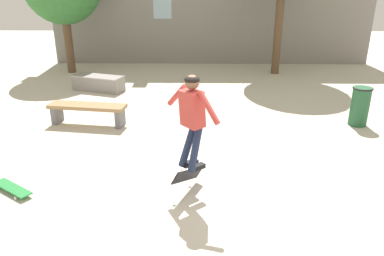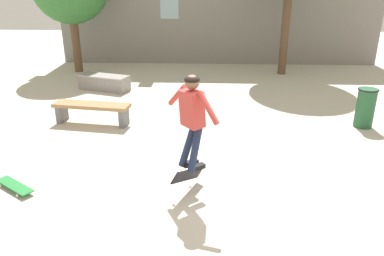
{
  "view_description": "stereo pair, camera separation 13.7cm",
  "coord_description": "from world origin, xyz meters",
  "px_view_note": "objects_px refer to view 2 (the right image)",
  "views": [
    {
      "loc": [
        -0.49,
        -5.36,
        3.12
      ],
      "look_at": [
        -0.58,
        -0.27,
        1.11
      ],
      "focal_mm": 35.0,
      "sensor_mm": 36.0,
      "label": 1
    },
    {
      "loc": [
        -0.35,
        -5.36,
        3.12
      ],
      "look_at": [
        -0.58,
        -0.27,
        1.11
      ],
      "focal_mm": 35.0,
      "sensor_mm": 36.0,
      "label": 2
    }
  ],
  "objects_px": {
    "park_bench": "(92,109)",
    "skateboard_flipping": "(188,175)",
    "skateboard_resting": "(15,186)",
    "skate_ledge": "(104,82)",
    "trash_bin": "(365,107)",
    "skater": "(192,114)"
  },
  "relations": [
    {
      "from": "skater",
      "to": "skateboard_resting",
      "type": "relative_size",
      "value": 1.85
    },
    {
      "from": "park_bench",
      "to": "skate_ledge",
      "type": "xyz_separation_m",
      "value": [
        -0.49,
        2.88,
        -0.13
      ]
    },
    {
      "from": "skater",
      "to": "skateboard_resting",
      "type": "distance_m",
      "value": 3.11
    },
    {
      "from": "park_bench",
      "to": "skate_ledge",
      "type": "bearing_deg",
      "value": 107.83
    },
    {
      "from": "park_bench",
      "to": "skateboard_flipping",
      "type": "xyz_separation_m",
      "value": [
        2.38,
        -2.94,
        -0.06
      ]
    },
    {
      "from": "trash_bin",
      "to": "skate_ledge",
      "type": "bearing_deg",
      "value": 157.31
    },
    {
      "from": "skate_ledge",
      "to": "skater",
      "type": "height_order",
      "value": "skater"
    },
    {
      "from": "skateboard_resting",
      "to": "park_bench",
      "type": "bearing_deg",
      "value": 116.76
    },
    {
      "from": "park_bench",
      "to": "skate_ledge",
      "type": "relative_size",
      "value": 1.12
    },
    {
      "from": "park_bench",
      "to": "skateboard_flipping",
      "type": "height_order",
      "value": "skateboard_flipping"
    },
    {
      "from": "park_bench",
      "to": "skateboard_flipping",
      "type": "distance_m",
      "value": 3.79
    },
    {
      "from": "skateboard_resting",
      "to": "skateboard_flipping",
      "type": "bearing_deg",
      "value": 35.2
    },
    {
      "from": "trash_bin",
      "to": "skateboard_flipping",
      "type": "height_order",
      "value": "trash_bin"
    },
    {
      "from": "park_bench",
      "to": "skateboard_resting",
      "type": "bearing_deg",
      "value": -89.14
    },
    {
      "from": "skate_ledge",
      "to": "trash_bin",
      "type": "bearing_deg",
      "value": -4.07
    },
    {
      "from": "skate_ledge",
      "to": "skateboard_resting",
      "type": "xyz_separation_m",
      "value": [
        0.1,
        -5.88,
        -0.16
      ]
    },
    {
      "from": "skateboard_flipping",
      "to": "skateboard_resting",
      "type": "bearing_deg",
      "value": 118.86
    },
    {
      "from": "park_bench",
      "to": "skater",
      "type": "height_order",
      "value": "skater"
    },
    {
      "from": "skate_ledge",
      "to": "skateboard_resting",
      "type": "bearing_deg",
      "value": -70.42
    },
    {
      "from": "skate_ledge",
      "to": "skater",
      "type": "xyz_separation_m",
      "value": [
        2.94,
        -5.87,
        1.1
      ]
    },
    {
      "from": "skate_ledge",
      "to": "trash_bin",
      "type": "xyz_separation_m",
      "value": [
        6.71,
        -2.81,
        0.24
      ]
    },
    {
      "from": "park_bench",
      "to": "skateboard_resting",
      "type": "relative_size",
      "value": 2.33
    }
  ]
}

